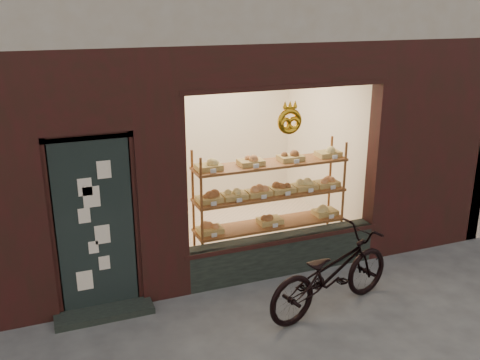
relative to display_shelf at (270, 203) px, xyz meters
name	(u,v)px	position (x,y,z in m)	size (l,w,h in m)	color
display_shelf	(270,203)	(0.00, 0.00, 0.00)	(2.20, 0.45, 1.70)	#5C2B13
bicycle	(331,272)	(0.13, -1.48, -0.39)	(0.65, 1.86, 0.98)	black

